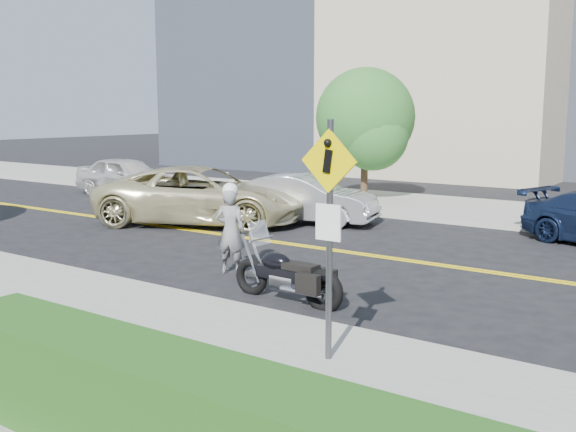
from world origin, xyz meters
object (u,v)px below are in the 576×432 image
(motorcycle, at_px, (287,263))
(parked_car_silver, at_px, (303,199))
(parked_car_white, at_px, (127,176))
(motorcyclist, at_px, (231,229))
(pedestrian_sign, at_px, (329,217))
(suv, at_px, (202,195))

(motorcycle, height_order, parked_car_silver, parked_car_silver)
(parked_car_white, relative_size, parked_car_silver, 1.02)
(motorcyclist, relative_size, parked_car_white, 0.42)
(parked_car_white, bearing_deg, motorcycle, -122.75)
(pedestrian_sign, bearing_deg, suv, 140.56)
(suv, relative_size, parked_car_silver, 1.39)
(parked_car_white, height_order, parked_car_silver, parked_car_white)
(motorcyclist, distance_m, parked_car_silver, 6.34)
(motorcyclist, xyz_separation_m, suv, (-4.55, 4.08, -0.09))
(pedestrian_sign, bearing_deg, motorcyclist, 143.37)
(pedestrian_sign, distance_m, parked_car_silver, 11.29)
(parked_car_white, bearing_deg, pedestrian_sign, -125.01)
(pedestrian_sign, height_order, motorcycle, pedestrian_sign)
(motorcycle, distance_m, suv, 8.33)
(pedestrian_sign, xyz_separation_m, suv, (-8.84, 7.27, -1.13))
(suv, bearing_deg, parked_car_white, 41.22)
(motorcycle, xyz_separation_m, suv, (-6.63, 5.05, 0.16))
(suv, height_order, parked_car_white, suv)
(pedestrian_sign, height_order, suv, pedestrian_sign)
(motorcyclist, height_order, parked_car_white, motorcyclist)
(suv, bearing_deg, pedestrian_sign, -153.38)
(pedestrian_sign, bearing_deg, motorcycle, 134.91)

